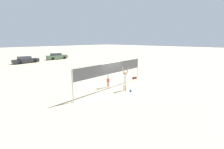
{
  "coord_description": "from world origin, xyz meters",
  "views": [
    {
      "loc": [
        -9.76,
        -9.05,
        4.45
      ],
      "look_at": [
        0.0,
        0.0,
        1.38
      ],
      "focal_mm": 24.0,
      "sensor_mm": 36.0,
      "label": 1
    }
  ],
  "objects": [
    {
      "name": "gear_bag",
      "position": [
        4.54,
        0.59,
        0.11
      ],
      "size": [
        0.51,
        0.27,
        0.22
      ],
      "color": "maroon",
      "rests_on": "ground_plane"
    },
    {
      "name": "ground_plane",
      "position": [
        0.0,
        0.0,
        0.0
      ],
      "size": [
        200.0,
        200.0,
        0.0
      ],
      "primitive_type": "plane",
      "color": "beige"
    },
    {
      "name": "volleyball",
      "position": [
        0.55,
        -1.74,
        0.11
      ],
      "size": [
        0.22,
        0.22,
        0.22
      ],
      "color": "blue",
      "rests_on": "ground_plane"
    },
    {
      "name": "volleyball_net",
      "position": [
        0.0,
        0.0,
        1.82
      ],
      "size": [
        8.43,
        0.1,
        2.51
      ],
      "color": "beige",
      "rests_on": "ground_plane"
    },
    {
      "name": "parked_car_mid",
      "position": [
        0.2,
        23.48,
        0.6
      ],
      "size": [
        4.73,
        2.24,
        1.33
      ],
      "rotation": [
        0.0,
        0.0,
        0.1
      ],
      "color": "#232328",
      "rests_on": "ground_plane"
    },
    {
      "name": "player_spiker",
      "position": [
        0.5,
        -1.12,
        1.13
      ],
      "size": [
        0.28,
        0.71,
        2.14
      ],
      "rotation": [
        0.0,
        0.0,
        1.57
      ],
      "color": "tan",
      "rests_on": "ground_plane"
    },
    {
      "name": "parked_car_near",
      "position": [
        7.35,
        24.62,
        0.65
      ],
      "size": [
        4.66,
        2.08,
        1.43
      ],
      "rotation": [
        0.0,
        0.0,
        -0.04
      ],
      "color": "#4C6B4C",
      "rests_on": "ground_plane"
    },
    {
      "name": "player_blocker",
      "position": [
        0.16,
        0.67,
        1.13
      ],
      "size": [
        0.28,
        0.71,
        2.15
      ],
      "rotation": [
        0.0,
        0.0,
        -1.57
      ],
      "color": "tan",
      "rests_on": "ground_plane"
    }
  ]
}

